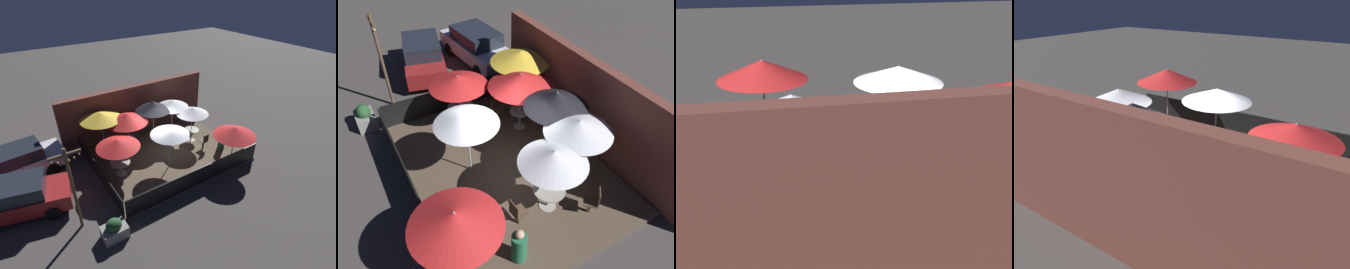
% 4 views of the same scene
% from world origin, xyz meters
% --- Properties ---
extents(ground_plane, '(60.00, 60.00, 0.00)m').
position_xyz_m(ground_plane, '(0.00, 0.00, 0.00)').
color(ground_plane, '#423D3A').
extents(patio_deck, '(7.75, 5.96, 0.12)m').
position_xyz_m(patio_deck, '(0.00, 0.00, 0.06)').
color(patio_deck, brown).
rests_on(patio_deck, ground_plane).
extents(building_wall, '(9.35, 0.36, 3.11)m').
position_xyz_m(building_wall, '(0.00, 3.21, 1.56)').
color(building_wall, brown).
rests_on(building_wall, ground_plane).
extents(fence_front, '(7.55, 0.05, 0.95)m').
position_xyz_m(fence_front, '(0.00, -2.93, 0.59)').
color(fence_front, black).
rests_on(fence_front, patio_deck).
extents(fence_side_left, '(0.05, 5.76, 0.95)m').
position_xyz_m(fence_side_left, '(-3.83, 0.00, 0.59)').
color(fence_side_left, black).
rests_on(fence_side_left, patio_deck).
extents(patio_umbrella_0, '(2.28, 2.28, 2.26)m').
position_xyz_m(patio_umbrella_0, '(-1.45, 1.53, 2.14)').
color(patio_umbrella_0, '#B2B2B7').
rests_on(patio_umbrella_0, patio_deck).
extents(patio_umbrella_1, '(2.08, 2.08, 2.01)m').
position_xyz_m(patio_umbrella_1, '(-2.75, -0.22, 1.94)').
color(patio_umbrella_1, '#B2B2B7').
rests_on(patio_umbrella_1, patio_deck).
extents(patio_umbrella_2, '(1.85, 1.85, 2.18)m').
position_xyz_m(patio_umbrella_2, '(2.05, 0.34, 2.10)').
color(patio_umbrella_2, '#B2B2B7').
rests_on(patio_umbrella_2, patio_deck).
extents(patio_umbrella_3, '(1.93, 1.93, 2.25)m').
position_xyz_m(patio_umbrella_3, '(-0.35, -0.98, 2.19)').
color(patio_umbrella_3, '#B2B2B7').
rests_on(patio_umbrella_3, patio_deck).
extents(patio_umbrella_4, '(2.01, 2.01, 2.46)m').
position_xyz_m(patio_umbrella_4, '(0.29, 1.71, 2.31)').
color(patio_umbrella_4, '#B2B2B7').
rests_on(patio_umbrella_4, patio_deck).
extents(patio_umbrella_5, '(2.15, 2.15, 2.15)m').
position_xyz_m(patio_umbrella_5, '(2.48, -2.53, 2.03)').
color(patio_umbrella_5, '#B2B2B7').
rests_on(patio_umbrella_5, patio_deck).
extents(patio_umbrella_6, '(2.21, 2.21, 2.37)m').
position_xyz_m(patio_umbrella_6, '(-2.64, 2.22, 2.28)').
color(patio_umbrella_6, '#B2B2B7').
rests_on(patio_umbrella_6, patio_deck).
extents(patio_umbrella_7, '(1.96, 1.96, 2.27)m').
position_xyz_m(patio_umbrella_7, '(1.50, 1.58, 2.19)').
color(patio_umbrella_7, '#B2B2B7').
rests_on(patio_umbrella_7, patio_deck).
extents(dining_table_0, '(0.76, 0.76, 0.74)m').
position_xyz_m(dining_table_0, '(-1.45, 1.53, 0.70)').
color(dining_table_0, '#9E998E').
rests_on(dining_table_0, patio_deck).
extents(dining_table_1, '(0.98, 0.98, 0.72)m').
position_xyz_m(dining_table_1, '(-2.75, -0.22, 0.70)').
color(dining_table_1, '#9E998E').
rests_on(dining_table_1, patio_deck).
extents(dining_table_2, '(0.91, 0.91, 0.73)m').
position_xyz_m(dining_table_2, '(2.05, 0.34, 0.70)').
color(dining_table_2, '#9E998E').
rests_on(dining_table_2, patio_deck).
extents(patio_chair_0, '(0.55, 0.55, 0.93)m').
position_xyz_m(patio_chair_0, '(-2.26, 1.00, 0.63)').
color(patio_chair_0, '#4C3828').
rests_on(patio_chair_0, patio_deck).
extents(patio_chair_1, '(0.56, 0.56, 0.93)m').
position_xyz_m(patio_chair_1, '(2.85, 1.28, 0.63)').
color(patio_chair_1, '#4C3828').
rests_on(patio_chair_1, patio_deck).
extents(patio_chair_2, '(0.43, 0.43, 0.94)m').
position_xyz_m(patio_chair_2, '(2.14, -0.75, 0.64)').
color(patio_chair_2, '#4C3828').
rests_on(patio_chair_2, patio_deck).
extents(patron_0, '(0.42, 0.42, 1.16)m').
position_xyz_m(patron_0, '(3.02, -1.23, 0.63)').
color(patron_0, '#236642').
rests_on(patron_0, patio_deck).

